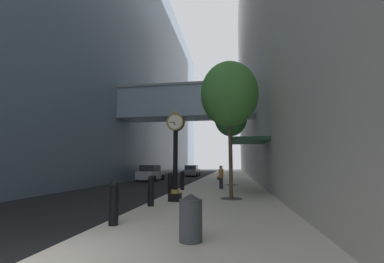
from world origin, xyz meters
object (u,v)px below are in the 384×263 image
(bollard_second, at_px, (151,190))
(car_grey_near, at_px, (192,171))
(trash_bin, at_px, (191,217))
(street_clock, at_px, (175,151))
(bollard_nearest, at_px, (114,202))
(car_silver_mid, at_px, (151,173))
(bollard_third, at_px, (170,184))
(bollard_fourth, at_px, (182,180))
(street_tree_mid_near, at_px, (231,118))
(street_tree_near, at_px, (229,94))
(pedestrian_walking, at_px, (221,176))

(bollard_second, relative_size, car_grey_near, 0.28)
(bollard_second, height_order, trash_bin, bollard_second)
(street_clock, relative_size, bollard_nearest, 3.46)
(bollard_second, distance_m, car_silver_mid, 18.16)
(bollard_second, xyz_separation_m, bollard_third, (0.00, 3.34, 0.00))
(bollard_third, relative_size, car_silver_mid, 0.29)
(street_clock, xyz_separation_m, car_silver_mid, (-6.35, 15.71, -1.65))
(bollard_fourth, relative_size, trash_bin, 1.18)
(bollard_nearest, relative_size, street_tree_mid_near, 0.17)
(bollard_fourth, height_order, street_tree_near, street_tree_near)
(bollard_third, xyz_separation_m, street_tree_mid_near, (3.25, 7.84, 4.91))
(bollard_second, bearing_deg, pedestrian_walking, 72.25)
(bollard_second, height_order, bollard_third, same)
(trash_bin, height_order, car_silver_mid, car_silver_mid)
(bollard_third, height_order, car_grey_near, car_grey_near)
(street_tree_mid_near, bearing_deg, pedestrian_walking, -102.47)
(bollard_third, bearing_deg, street_clock, -69.51)
(bollard_nearest, xyz_separation_m, car_silver_mid, (-5.67, 20.59, 0.04))
(bollard_nearest, bearing_deg, street_tree_mid_near, 77.39)
(street_tree_near, bearing_deg, bollard_third, 169.78)
(pedestrian_walking, bearing_deg, car_silver_mid, 131.11)
(street_clock, relative_size, bollard_second, 3.46)
(street_tree_mid_near, bearing_deg, car_silver_mid, 145.79)
(street_clock, relative_size, pedestrian_walking, 2.67)
(street_tree_mid_near, xyz_separation_m, car_silver_mid, (-8.92, 6.07, -4.87))
(trash_bin, height_order, pedestrian_walking, pedestrian_walking)
(pedestrian_walking, bearing_deg, bollard_second, -107.75)
(bollard_fourth, bearing_deg, bollard_second, -90.00)
(bollard_fourth, bearing_deg, car_grey_near, 97.50)
(street_tree_near, bearing_deg, street_tree_mid_near, 90.00)
(trash_bin, height_order, car_grey_near, car_grey_near)
(street_tree_near, distance_m, trash_bin, 8.73)
(bollard_fourth, xyz_separation_m, car_grey_near, (-2.84, 21.57, 0.01))
(street_tree_mid_near, distance_m, pedestrian_walking, 5.82)
(bollard_fourth, relative_size, pedestrian_walking, 0.77)
(bollard_second, bearing_deg, bollard_fourth, 90.00)
(bollard_nearest, height_order, pedestrian_walking, pedestrian_walking)
(bollard_fourth, distance_m, trash_bin, 11.45)
(bollard_third, xyz_separation_m, car_silver_mid, (-5.67, 13.90, 0.04))
(trash_bin, bearing_deg, bollard_third, 107.07)
(bollard_second, distance_m, car_grey_near, 28.40)
(bollard_second, bearing_deg, street_clock, 66.29)
(bollard_third, bearing_deg, bollard_fourth, 90.00)
(bollard_fourth, xyz_separation_m, car_silver_mid, (-5.67, 10.56, 0.04))
(trash_bin, relative_size, car_grey_near, 0.24)
(street_tree_near, relative_size, trash_bin, 6.71)
(street_clock, distance_m, trash_bin, 6.54)
(car_grey_near, bearing_deg, pedestrian_walking, -75.28)
(bollard_nearest, bearing_deg, bollard_third, 90.00)
(bollard_fourth, relative_size, street_tree_mid_near, 0.17)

